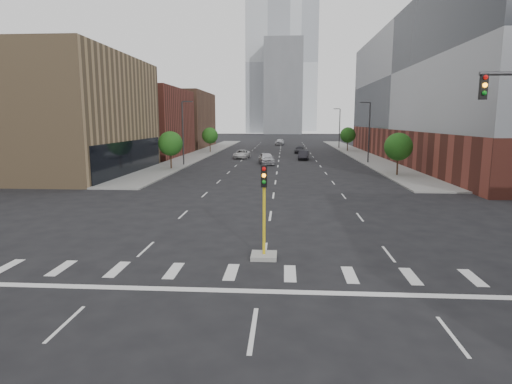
# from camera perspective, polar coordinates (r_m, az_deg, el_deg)

# --- Properties ---
(ground) EXTENTS (400.00, 400.00, 0.00)m
(ground) POSITION_cam_1_polar(r_m,az_deg,el_deg) (12.16, -1.13, -22.19)
(ground) COLOR black
(ground) RESTS_ON ground
(sidewalk_left_far) EXTENTS (5.00, 92.00, 0.15)m
(sidewalk_left_far) POSITION_cam_1_polar(r_m,az_deg,el_deg) (86.02, -6.89, 5.25)
(sidewalk_left_far) COLOR gray
(sidewalk_left_far) RESTS_ON ground
(sidewalk_right_far) EXTENTS (5.00, 92.00, 0.15)m
(sidewalk_right_far) POSITION_cam_1_polar(r_m,az_deg,el_deg) (85.71, 13.31, 5.05)
(sidewalk_right_far) COLOR gray
(sidewalk_right_far) RESTS_ON ground
(building_left_mid) EXTENTS (20.00, 24.00, 14.00)m
(building_left_mid) POSITION_cam_1_polar(r_m,az_deg,el_deg) (57.78, -26.01, 9.19)
(building_left_mid) COLOR #8F7350
(building_left_mid) RESTS_ON ground
(building_left_far_a) EXTENTS (20.00, 22.00, 12.00)m
(building_left_far_a) POSITION_cam_1_polar(r_m,az_deg,el_deg) (81.42, -16.82, 8.86)
(building_left_far_a) COLOR brown
(building_left_far_a) RESTS_ON ground
(building_left_far_b) EXTENTS (20.00, 24.00, 13.00)m
(building_left_far_b) POSITION_cam_1_polar(r_m,az_deg,el_deg) (106.18, -11.88, 9.39)
(building_left_far_b) COLOR brown
(building_left_far_b) RESTS_ON ground
(building_right_main) EXTENTS (24.00, 70.00, 22.00)m
(building_right_main) POSITION_cam_1_polar(r_m,az_deg,el_deg) (76.04, 26.51, 12.03)
(building_right_main) COLOR brown
(building_right_main) RESTS_ON ground
(tower_left) EXTENTS (22.00, 22.00, 70.00)m
(tower_left) POSITION_cam_1_polar(r_m,az_deg,el_deg) (232.25, 1.64, 16.61)
(tower_left) COLOR #B2B7BC
(tower_left) RESTS_ON ground
(tower_right) EXTENTS (20.00, 20.00, 80.00)m
(tower_right) POSITION_cam_1_polar(r_m,az_deg,el_deg) (272.54, 5.93, 16.57)
(tower_right) COLOR #B2B7BC
(tower_right) RESTS_ON ground
(tower_mid) EXTENTS (18.00, 18.00, 44.00)m
(tower_mid) POSITION_cam_1_polar(r_m,az_deg,el_deg) (210.88, 3.65, 13.76)
(tower_mid) COLOR slate
(tower_mid) RESTS_ON ground
(median_traffic_signal) EXTENTS (1.20, 1.20, 4.40)m
(median_traffic_signal) POSITION_cam_1_polar(r_m,az_deg,el_deg) (20.04, 1.07, -6.16)
(median_traffic_signal) COLOR #999993
(median_traffic_signal) RESTS_ON ground
(streetlight_right_a) EXTENTS (1.60, 0.22, 9.07)m
(streetlight_right_a) POSITION_cam_1_polar(r_m,az_deg,el_deg) (66.50, 14.79, 8.03)
(streetlight_right_a) COLOR #2D2D30
(streetlight_right_a) RESTS_ON ground
(streetlight_right_b) EXTENTS (1.60, 0.22, 9.07)m
(streetlight_right_b) POSITION_cam_1_polar(r_m,az_deg,el_deg) (101.09, 11.03, 8.58)
(streetlight_right_b) COLOR #2D2D30
(streetlight_right_b) RESTS_ON ground
(streetlight_left) EXTENTS (1.60, 0.22, 9.07)m
(streetlight_left) POSITION_cam_1_polar(r_m,az_deg,el_deg) (62.00, -9.65, 8.12)
(streetlight_left) COLOR #2D2D30
(streetlight_left) RESTS_ON ground
(tree_left_near) EXTENTS (3.20, 3.20, 4.85)m
(tree_left_near) POSITION_cam_1_polar(r_m,az_deg,el_deg) (57.36, -11.34, 6.35)
(tree_left_near) COLOR #382619
(tree_left_near) RESTS_ON ground
(tree_left_far) EXTENTS (3.20, 3.20, 4.85)m
(tree_left_far) POSITION_cam_1_polar(r_m,az_deg,el_deg) (86.65, -6.16, 7.50)
(tree_left_far) COLOR #382619
(tree_left_far) RESTS_ON ground
(tree_right_near) EXTENTS (3.20, 3.20, 4.85)m
(tree_right_near) POSITION_cam_1_polar(r_m,az_deg,el_deg) (52.07, 18.46, 5.75)
(tree_right_near) COLOR #382619
(tree_right_near) RESTS_ON ground
(tree_right_far) EXTENTS (3.20, 3.20, 4.85)m
(tree_right_far) POSITION_cam_1_polar(r_m,az_deg,el_deg) (91.30, 12.15, 7.44)
(tree_right_far) COLOR #382619
(tree_right_far) RESTS_ON ground
(car_near_left) EXTENTS (2.85, 5.32, 1.72)m
(car_near_left) POSITION_cam_1_polar(r_m,az_deg,el_deg) (63.09, 1.41, 4.50)
(car_near_left) COLOR #BCBCC1
(car_near_left) RESTS_ON ground
(car_mid_right) EXTENTS (2.00, 4.74, 1.52)m
(car_mid_right) POSITION_cam_1_polar(r_m,az_deg,el_deg) (70.90, 6.35, 4.92)
(car_mid_right) COLOR #232228
(car_mid_right) RESTS_ON ground
(car_far_left) EXTENTS (2.67, 5.27, 1.43)m
(car_far_left) POSITION_cam_1_polar(r_m,az_deg,el_deg) (73.10, -1.90, 5.07)
(car_far_left) COLOR silver
(car_far_left) RESTS_ON ground
(car_deep_right) EXTENTS (2.18, 4.68, 1.32)m
(car_deep_right) POSITION_cam_1_polar(r_m,az_deg,el_deg) (84.71, 5.81, 5.60)
(car_deep_right) COLOR #222227
(car_deep_right) RESTS_ON ground
(car_distant) EXTENTS (2.44, 5.10, 1.68)m
(car_distant) POSITION_cam_1_polar(r_m,az_deg,el_deg) (112.99, 3.19, 6.70)
(car_distant) COLOR silver
(car_distant) RESTS_ON ground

